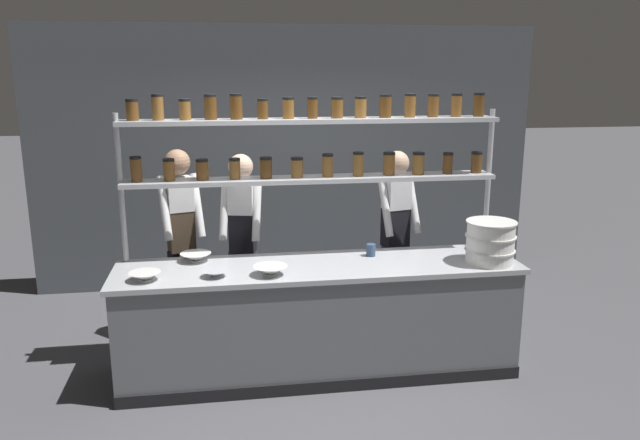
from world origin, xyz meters
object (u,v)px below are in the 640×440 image
(chef_right, at_px, (396,229))
(prep_bowl_center_back, at_px, (196,257))
(prep_bowl_near_left, at_px, (215,274))
(prep_bowl_near_right, at_px, (145,276))
(chef_center, at_px, (243,234))
(container_stack, at_px, (490,242))
(spice_shelf_unit, at_px, (313,151))
(prep_bowl_center_front, at_px, (270,271))
(chef_left, at_px, (181,231))
(serving_cup_front, at_px, (371,250))

(chef_right, bearing_deg, prep_bowl_center_back, -179.16)
(prep_bowl_near_left, height_order, prep_bowl_near_right, prep_bowl_near_right)
(chef_center, distance_m, container_stack, 2.14)
(spice_shelf_unit, xyz_separation_m, prep_bowl_center_front, (-0.40, -0.53, -0.83))
(prep_bowl_near_right, bearing_deg, chef_right, 23.18)
(prep_bowl_near_right, bearing_deg, prep_bowl_center_front, -1.00)
(container_stack, bearing_deg, chef_right, 120.22)
(spice_shelf_unit, xyz_separation_m, container_stack, (1.35, -0.49, -0.69))
(chef_right, xyz_separation_m, prep_bowl_center_back, (-1.80, -0.50, -0.04))
(chef_left, height_order, prep_bowl_center_front, chef_left)
(container_stack, distance_m, prep_bowl_center_back, 2.36)
(prep_bowl_near_left, relative_size, prep_bowl_center_back, 0.77)
(prep_bowl_near_right, xyz_separation_m, serving_cup_front, (1.78, 0.35, 0.02))
(spice_shelf_unit, height_order, serving_cup_front, spice_shelf_unit)
(chef_center, xyz_separation_m, prep_bowl_center_back, (-0.39, -0.53, -0.04))
(prep_bowl_near_left, height_order, prep_bowl_center_front, prep_bowl_center_front)
(chef_left, relative_size, prep_bowl_near_right, 7.49)
(chef_center, height_order, serving_cup_front, chef_center)
(prep_bowl_center_front, bearing_deg, chef_center, 100.26)
(spice_shelf_unit, height_order, chef_right, spice_shelf_unit)
(serving_cup_front, bearing_deg, spice_shelf_unit, 160.65)
(prep_bowl_center_front, relative_size, prep_bowl_center_back, 1.04)
(container_stack, distance_m, prep_bowl_near_left, 2.17)
(chef_center, relative_size, prep_bowl_near_right, 7.31)
(chef_left, xyz_separation_m, prep_bowl_center_back, (0.15, -0.59, -0.07))
(chef_center, height_order, prep_bowl_near_left, chef_center)
(container_stack, xyz_separation_m, prep_bowl_near_left, (-2.16, -0.02, -0.15))
(prep_bowl_center_front, xyz_separation_m, prep_bowl_near_right, (-0.92, 0.02, -0.00))
(chef_left, relative_size, chef_right, 1.02)
(container_stack, xyz_separation_m, prep_bowl_near_right, (-2.67, -0.02, -0.14))
(chef_center, distance_m, prep_bowl_center_front, 0.98)
(container_stack, bearing_deg, chef_center, 154.32)
(chef_center, xyz_separation_m, prep_bowl_near_right, (-0.74, -0.95, -0.04))
(spice_shelf_unit, relative_size, container_stack, 7.78)
(prep_bowl_center_front, height_order, serving_cup_front, serving_cup_front)
(container_stack, height_order, prep_bowl_center_front, container_stack)
(chef_left, bearing_deg, prep_bowl_center_back, -93.82)
(chef_left, height_order, chef_right, chef_left)
(chef_left, height_order, prep_bowl_center_back, chef_left)
(prep_bowl_near_left, height_order, prep_bowl_center_back, prep_bowl_center_back)
(chef_left, bearing_deg, chef_center, -24.26)
(prep_bowl_center_front, distance_m, prep_bowl_center_back, 0.72)
(prep_bowl_near_right, bearing_deg, prep_bowl_center_back, 50.22)
(spice_shelf_unit, distance_m, chef_left, 1.44)
(chef_left, distance_m, container_stack, 2.66)
(chef_right, height_order, prep_bowl_center_front, chef_right)
(chef_left, distance_m, prep_bowl_near_left, 1.05)
(chef_center, bearing_deg, serving_cup_front, -16.47)
(chef_center, distance_m, prep_bowl_near_right, 1.21)
(chef_right, distance_m, prep_bowl_center_front, 1.55)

